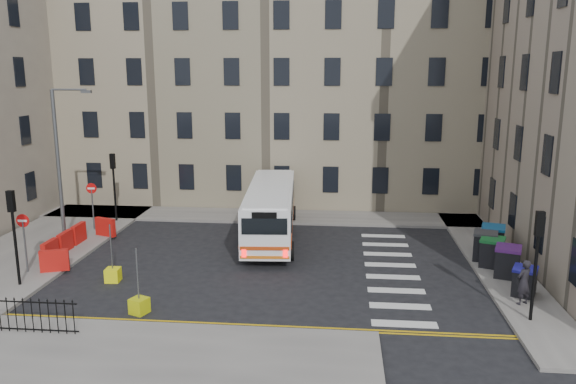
% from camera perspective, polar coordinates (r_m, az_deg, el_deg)
% --- Properties ---
extents(ground, '(120.00, 120.00, 0.00)m').
position_cam_1_polar(ground, '(26.99, 1.84, -7.44)').
color(ground, black).
rests_on(ground, ground).
extents(pavement_north, '(36.00, 3.20, 0.15)m').
position_cam_1_polar(pavement_north, '(35.95, -6.86, -2.35)').
color(pavement_north, slate).
rests_on(pavement_north, ground).
extents(pavement_east, '(2.40, 26.00, 0.15)m').
position_cam_1_polar(pavement_east, '(31.60, 18.91, -5.00)').
color(pavement_east, slate).
rests_on(pavement_east, ground).
extents(pavement_west, '(6.00, 22.00, 0.15)m').
position_cam_1_polar(pavement_west, '(31.93, -24.10, -5.25)').
color(pavement_west, slate).
rests_on(pavement_west, ground).
extents(pavement_sw, '(20.00, 6.00, 0.15)m').
position_cam_1_polar(pavement_sw, '(19.78, -21.80, -15.83)').
color(pavement_sw, slate).
rests_on(pavement_sw, ground).
extents(terrace_north, '(38.30, 10.80, 17.20)m').
position_cam_1_polar(terrace_north, '(41.76, -6.49, 11.55)').
color(terrace_north, gray).
rests_on(terrace_north, ground).
extents(traffic_light_east, '(0.28, 0.22, 4.10)m').
position_cam_1_polar(traffic_light_east, '(21.97, 23.99, -5.30)').
color(traffic_light_east, black).
rests_on(traffic_light_east, pavement_east).
extents(traffic_light_nw, '(0.28, 0.22, 4.10)m').
position_cam_1_polar(traffic_light_nw, '(35.19, -17.30, 1.52)').
color(traffic_light_nw, black).
rests_on(traffic_light_nw, pavement_west).
extents(traffic_light_sw, '(0.28, 0.22, 4.10)m').
position_cam_1_polar(traffic_light_sw, '(26.07, -26.13, -2.84)').
color(traffic_light_sw, black).
rests_on(traffic_light_sw, pavement_west).
extents(streetlamp, '(0.50, 0.22, 8.14)m').
position_cam_1_polar(streetlamp, '(31.37, -22.30, 2.62)').
color(streetlamp, '#595B5E').
rests_on(streetlamp, pavement_west).
extents(no_entry_north, '(0.60, 0.08, 3.00)m').
position_cam_1_polar(no_entry_north, '(33.75, -19.29, -0.44)').
color(no_entry_north, '#595B5E').
rests_on(no_entry_north, pavement_west).
extents(no_entry_south, '(0.60, 0.08, 3.00)m').
position_cam_1_polar(no_entry_south, '(27.75, -25.26, -3.59)').
color(no_entry_south, '#595B5E').
rests_on(no_entry_south, pavement_west).
extents(roadworks_barriers, '(1.66, 6.26, 1.00)m').
position_cam_1_polar(roadworks_barriers, '(30.34, -21.09, -4.75)').
color(roadworks_barriers, red).
rests_on(roadworks_barriers, pavement_west).
extents(bus, '(3.23, 10.71, 2.86)m').
position_cam_1_polar(bus, '(30.78, -1.77, -1.73)').
color(bus, white).
rests_on(bus, ground).
extents(wheelie_bin_a, '(1.25, 1.32, 1.16)m').
position_cam_1_polar(wheelie_bin_a, '(24.94, 22.89, -8.34)').
color(wheelie_bin_a, black).
rests_on(wheelie_bin_a, pavement_east).
extents(wheelie_bin_b, '(1.40, 1.50, 1.35)m').
position_cam_1_polar(wheelie_bin_b, '(26.80, 21.41, -6.58)').
color(wheelie_bin_b, black).
rests_on(wheelie_bin_b, pavement_east).
extents(wheelie_bin_c, '(1.40, 1.49, 1.33)m').
position_cam_1_polar(wheelie_bin_c, '(27.94, 20.01, -5.73)').
color(wheelie_bin_c, black).
rests_on(wheelie_bin_c, pavement_east).
extents(wheelie_bin_d, '(1.39, 1.50, 1.39)m').
position_cam_1_polar(wheelie_bin_d, '(28.74, 19.38, -5.13)').
color(wheelie_bin_d, black).
rests_on(wheelie_bin_d, pavement_east).
extents(wheelie_bin_e, '(1.42, 1.53, 1.40)m').
position_cam_1_polar(wheelie_bin_e, '(29.76, 20.07, -4.57)').
color(wheelie_bin_e, black).
rests_on(wheelie_bin_e, pavement_east).
extents(pedestrian, '(0.79, 0.72, 1.81)m').
position_cam_1_polar(pedestrian, '(23.86, 22.83, -8.45)').
color(pedestrian, black).
rests_on(pedestrian, pavement_east).
extents(bollard_yellow, '(0.64, 0.64, 0.60)m').
position_cam_1_polar(bollard_yellow, '(26.07, -17.35, -8.04)').
color(bollard_yellow, '#F6F30D').
rests_on(bollard_yellow, ground).
extents(bollard_chevron, '(0.78, 0.78, 0.60)m').
position_cam_1_polar(bollard_chevron, '(22.58, -14.87, -11.11)').
color(bollard_chevron, '#BDC60B').
rests_on(bollard_chevron, ground).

